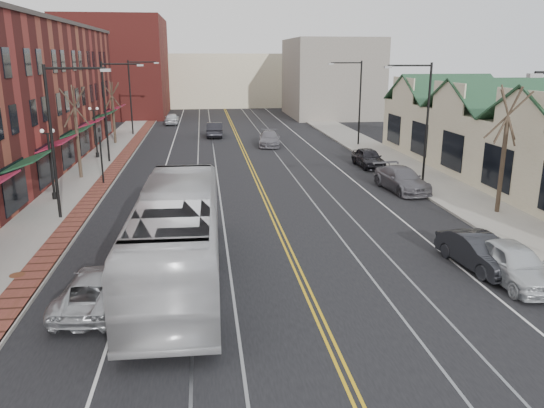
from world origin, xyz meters
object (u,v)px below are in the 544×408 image
object	(u,v)px
transit_bus	(178,236)
parked_car_a	(514,263)
parked_car_c	(402,179)
parked_car_d	(369,158)
parked_suv	(99,289)
parked_car_b	(478,252)

from	to	relation	value
transit_bus	parked_car_a	distance (m)	13.09
transit_bus	parked_car_a	size ratio (longest dim) A/B	2.87
parked_car_a	parked_car_c	size ratio (longest dim) A/B	0.87
transit_bus	parked_car_d	world-z (taller)	transit_bus
parked_suv	parked_car_d	bearing A→B (deg)	-121.18
parked_car_b	parked_car_c	world-z (taller)	parked_car_c
parked_car_b	parked_car_c	distance (m)	13.19
transit_bus	parked_car_c	distance (m)	18.87
parked_suv	parked_car_a	bearing A→B (deg)	-174.01
parked_suv	parked_car_b	xyz separation A→B (m)	(15.00, 1.68, 0.03)
parked_suv	parked_car_d	distance (m)	28.12
parked_car_b	parked_car_d	size ratio (longest dim) A/B	0.98
parked_car_a	parked_car_d	size ratio (longest dim) A/B	1.05
transit_bus	parked_car_d	bearing A→B (deg)	-123.24
parked_car_c	parked_car_d	xyz separation A→B (m)	(0.18, 7.78, -0.02)
parked_suv	parked_car_b	world-z (taller)	parked_car_b
transit_bus	parked_car_c	size ratio (longest dim) A/B	2.49
parked_car_a	parked_car_c	distance (m)	14.67
transit_bus	parked_car_a	bearing A→B (deg)	172.77
parked_car_c	parked_car_d	world-z (taller)	parked_car_c
parked_suv	parked_car_a	size ratio (longest dim) A/B	1.07
parked_car_d	transit_bus	bearing A→B (deg)	-126.18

